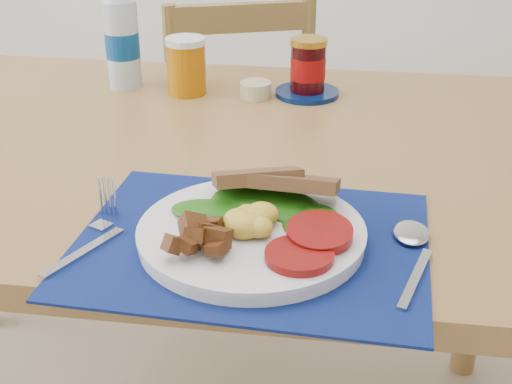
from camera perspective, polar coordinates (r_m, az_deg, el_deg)
table at (r=1.26m, az=-7.56°, el=0.69°), size 1.40×0.90×0.75m
chair_far at (r=1.89m, az=-1.73°, el=5.86°), size 0.50×0.49×1.06m
placemat at (r=0.91m, az=-0.36°, el=-4.07°), size 0.46×0.36×0.00m
breakfast_plate at (r=0.89m, az=-0.76°, el=-2.97°), size 0.28×0.28×0.07m
fork at (r=0.94m, az=-12.77°, el=-3.36°), size 0.07×0.19×0.00m
spoon at (r=0.91m, az=12.39°, el=-4.28°), size 0.05×0.20×0.01m
water_bottle at (r=1.48m, az=-10.69°, el=12.09°), size 0.07×0.07×0.23m
juice_glass at (r=1.43m, az=-5.59°, el=9.88°), size 0.08×0.08×0.11m
ramekin at (r=1.41m, az=-0.04°, el=8.18°), size 0.06×0.06×0.03m
jam_on_saucer at (r=1.42m, az=4.17°, el=9.66°), size 0.13×0.13×0.11m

